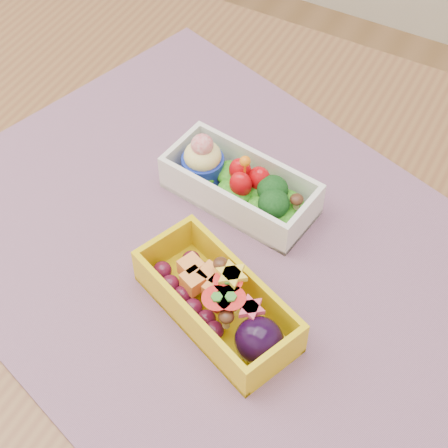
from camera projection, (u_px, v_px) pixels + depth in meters
The scene contains 4 objects.
table at pixel (227, 340), 0.76m from camera, with size 1.20×0.80×0.75m.
placemat at pixel (215, 250), 0.71m from camera, with size 0.56×0.43×0.00m, color #875D74.
bento_white at pixel (240, 185), 0.73m from camera, with size 0.16×0.09×0.06m.
bento_yellow at pixel (220, 303), 0.64m from camera, with size 0.17×0.12×0.05m.
Camera 1 is at (0.18, -0.34, 1.32)m, focal length 58.88 mm.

